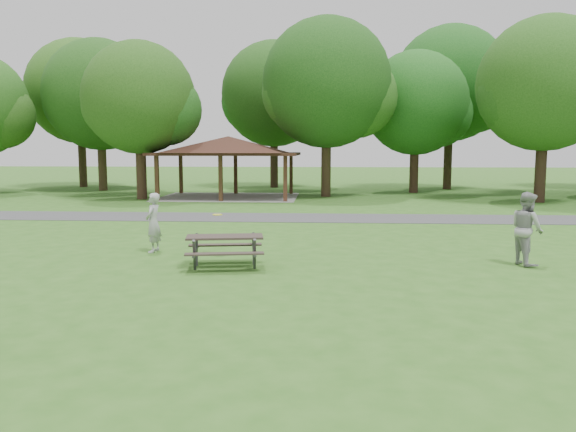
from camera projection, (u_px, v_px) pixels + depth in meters
The scene contains 15 objects.
ground at pixel (222, 308), 10.75m from camera, with size 160.00×160.00×0.00m, color #2E5F1B.
asphalt_path at pixel (280, 218), 24.62m from camera, with size 120.00×3.20×0.02m, color #3E3F41.
pavilion at pixel (228, 148), 34.42m from camera, with size 8.60×7.01×3.76m.
tree_row_c at pixel (101, 98), 39.62m from camera, with size 8.19×7.80×10.67m.
tree_row_d at pixel (141, 101), 32.95m from camera, with size 6.93×6.60×9.27m.
tree_row_e at pixel (328, 87), 34.58m from camera, with size 8.40×8.00×11.02m.
tree_row_f at pixel (417, 106), 37.77m from camera, with size 7.35×7.00×9.55m.
tree_row_g at pixel (547, 88), 30.88m from camera, with size 7.77×7.40×10.25m.
tree_deep_a at pixel (81, 95), 43.22m from camera, with size 8.40×8.00×11.38m.
tree_deep_b at pixel (275, 97), 42.76m from camera, with size 8.40×8.00×11.13m.
tree_deep_c at pixel (452, 87), 40.84m from camera, with size 8.82×8.40×11.90m.
picnic_table_middle at pixel (225, 243), 14.36m from camera, with size 2.17×1.85×0.84m.
frisbee_in_flight at pixel (217, 215), 16.03m from camera, with size 0.37×0.37×0.02m.
frisbee_thrower at pixel (153, 223), 16.40m from camera, with size 0.64×0.42×1.75m, color #A5A5A7.
frisbee_catcher at pixel (527, 229), 14.62m from camera, with size 0.93×0.73×1.92m, color #9B9B9D.
Camera 1 is at (1.95, -10.35, 3.05)m, focal length 35.00 mm.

